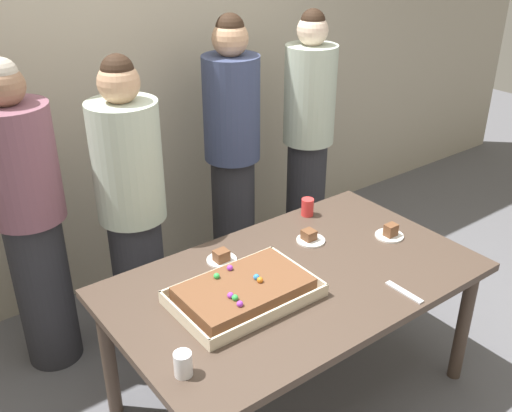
{
  "coord_description": "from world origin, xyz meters",
  "views": [
    {
      "loc": [
        -1.54,
        -1.74,
        2.3
      ],
      "look_at": [
        -0.12,
        0.15,
        1.08
      ],
      "focal_mm": 41.2,
      "sensor_mm": 36.0,
      "label": 1
    }
  ],
  "objects_px": {
    "sheet_cake": "(244,292)",
    "drink_cup_nearest": "(307,207)",
    "plated_slice_near_right": "(222,258)",
    "person_green_shirt_behind": "(31,221)",
    "cake_server_utensil": "(404,292)",
    "person_far_right_suit": "(308,139)",
    "plated_slice_near_left": "(310,238)",
    "plated_slice_far_left": "(390,233)",
    "party_table": "(295,290)",
    "drink_cup_middle": "(183,364)",
    "person_striped_tie_right": "(132,206)",
    "person_serving_front": "(232,152)"
  },
  "relations": [
    {
      "from": "drink_cup_middle",
      "to": "person_striped_tie_right",
      "type": "distance_m",
      "value": 1.2
    },
    {
      "from": "cake_server_utensil",
      "to": "person_far_right_suit",
      "type": "xyz_separation_m",
      "value": [
        0.64,
        1.39,
        0.17
      ]
    },
    {
      "from": "party_table",
      "to": "plated_slice_far_left",
      "type": "distance_m",
      "value": 0.65
    },
    {
      "from": "party_table",
      "to": "person_striped_tie_right",
      "type": "distance_m",
      "value": 1.0
    },
    {
      "from": "drink_cup_middle",
      "to": "plated_slice_near_right",
      "type": "bearing_deg",
      "value": 45.67
    },
    {
      "from": "sheet_cake",
      "to": "drink_cup_nearest",
      "type": "bearing_deg",
      "value": 29.94
    },
    {
      "from": "sheet_cake",
      "to": "person_green_shirt_behind",
      "type": "bearing_deg",
      "value": 119.43
    },
    {
      "from": "drink_cup_nearest",
      "to": "cake_server_utensil",
      "type": "height_order",
      "value": "drink_cup_nearest"
    },
    {
      "from": "drink_cup_nearest",
      "to": "person_green_shirt_behind",
      "type": "xyz_separation_m",
      "value": [
        -1.34,
        0.6,
        0.09
      ]
    },
    {
      "from": "plated_slice_near_right",
      "to": "cake_server_utensil",
      "type": "height_order",
      "value": "plated_slice_near_right"
    },
    {
      "from": "drink_cup_nearest",
      "to": "person_far_right_suit",
      "type": "relative_size",
      "value": 0.06
    },
    {
      "from": "plated_slice_near_right",
      "to": "plated_slice_far_left",
      "type": "bearing_deg",
      "value": -21.5
    },
    {
      "from": "drink_cup_nearest",
      "to": "person_green_shirt_behind",
      "type": "height_order",
      "value": "person_green_shirt_behind"
    },
    {
      "from": "person_green_shirt_behind",
      "to": "plated_slice_near_right",
      "type": "bearing_deg",
      "value": 13.95
    },
    {
      "from": "plated_slice_far_left",
      "to": "drink_cup_nearest",
      "type": "height_order",
      "value": "drink_cup_nearest"
    },
    {
      "from": "person_green_shirt_behind",
      "to": "party_table",
      "type": "bearing_deg",
      "value": 11.02
    },
    {
      "from": "drink_cup_middle",
      "to": "person_green_shirt_behind",
      "type": "relative_size",
      "value": 0.06
    },
    {
      "from": "plated_slice_near_right",
      "to": "cake_server_utensil",
      "type": "relative_size",
      "value": 0.75
    },
    {
      "from": "party_table",
      "to": "cake_server_utensil",
      "type": "distance_m",
      "value": 0.51
    },
    {
      "from": "plated_slice_near_left",
      "to": "plated_slice_far_left",
      "type": "bearing_deg",
      "value": -31.06
    },
    {
      "from": "sheet_cake",
      "to": "plated_slice_far_left",
      "type": "bearing_deg",
      "value": -0.81
    },
    {
      "from": "drink_cup_middle",
      "to": "cake_server_utensil",
      "type": "distance_m",
      "value": 1.08
    },
    {
      "from": "sheet_cake",
      "to": "plated_slice_near_left",
      "type": "distance_m",
      "value": 0.61
    },
    {
      "from": "party_table",
      "to": "person_far_right_suit",
      "type": "bearing_deg",
      "value": 46.31
    },
    {
      "from": "plated_slice_far_left",
      "to": "person_green_shirt_behind",
      "type": "distance_m",
      "value": 1.86
    },
    {
      "from": "plated_slice_near_right",
      "to": "cake_server_utensil",
      "type": "xyz_separation_m",
      "value": [
        0.51,
        -0.72,
        -0.02
      ]
    },
    {
      "from": "plated_slice_near_left",
      "to": "plated_slice_near_right",
      "type": "relative_size",
      "value": 1.0
    },
    {
      "from": "person_striped_tie_right",
      "to": "drink_cup_nearest",
      "type": "bearing_deg",
      "value": 55.46
    },
    {
      "from": "person_green_shirt_behind",
      "to": "person_far_right_suit",
      "type": "bearing_deg",
      "value": 59.27
    },
    {
      "from": "plated_slice_near_left",
      "to": "cake_server_utensil",
      "type": "bearing_deg",
      "value": -86.74
    },
    {
      "from": "party_table",
      "to": "person_serving_front",
      "type": "height_order",
      "value": "person_serving_front"
    },
    {
      "from": "person_serving_front",
      "to": "cake_server_utensil",
      "type": "bearing_deg",
      "value": 28.83
    },
    {
      "from": "person_striped_tie_right",
      "to": "plated_slice_far_left",
      "type": "bearing_deg",
      "value": 42.69
    },
    {
      "from": "plated_slice_near_right",
      "to": "person_green_shirt_behind",
      "type": "relative_size",
      "value": 0.09
    },
    {
      "from": "drink_cup_nearest",
      "to": "person_green_shirt_behind",
      "type": "relative_size",
      "value": 0.06
    },
    {
      "from": "party_table",
      "to": "person_far_right_suit",
      "type": "relative_size",
      "value": 1.0
    },
    {
      "from": "plated_slice_far_left",
      "to": "person_striped_tie_right",
      "type": "distance_m",
      "value": 1.38
    },
    {
      "from": "plated_slice_near_right",
      "to": "person_serving_front",
      "type": "bearing_deg",
      "value": 51.85
    },
    {
      "from": "plated_slice_far_left",
      "to": "person_striped_tie_right",
      "type": "relative_size",
      "value": 0.09
    },
    {
      "from": "drink_cup_middle",
      "to": "plated_slice_near_left",
      "type": "bearing_deg",
      "value": 23.67
    },
    {
      "from": "plated_slice_near_right",
      "to": "person_striped_tie_right",
      "type": "bearing_deg",
      "value": 107.99
    },
    {
      "from": "plated_slice_near_left",
      "to": "person_serving_front",
      "type": "distance_m",
      "value": 0.92
    },
    {
      "from": "person_serving_front",
      "to": "sheet_cake",
      "type": "bearing_deg",
      "value": -0.01
    },
    {
      "from": "cake_server_utensil",
      "to": "person_far_right_suit",
      "type": "relative_size",
      "value": 0.11
    },
    {
      "from": "plated_slice_near_left",
      "to": "plated_slice_far_left",
      "type": "height_order",
      "value": "plated_slice_far_left"
    },
    {
      "from": "drink_cup_middle",
      "to": "person_striped_tie_right",
      "type": "relative_size",
      "value": 0.06
    },
    {
      "from": "sheet_cake",
      "to": "plated_slice_near_right",
      "type": "xyz_separation_m",
      "value": [
        0.09,
        0.32,
        -0.02
      ]
    },
    {
      "from": "party_table",
      "to": "plated_slice_far_left",
      "type": "xyz_separation_m",
      "value": [
        0.64,
        -0.02,
        0.1
      ]
    },
    {
      "from": "sheet_cake",
      "to": "person_green_shirt_behind",
      "type": "distance_m",
      "value": 1.2
    },
    {
      "from": "person_striped_tie_right",
      "to": "plated_slice_near_right",
      "type": "bearing_deg",
      "value": 12.0
    }
  ]
}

